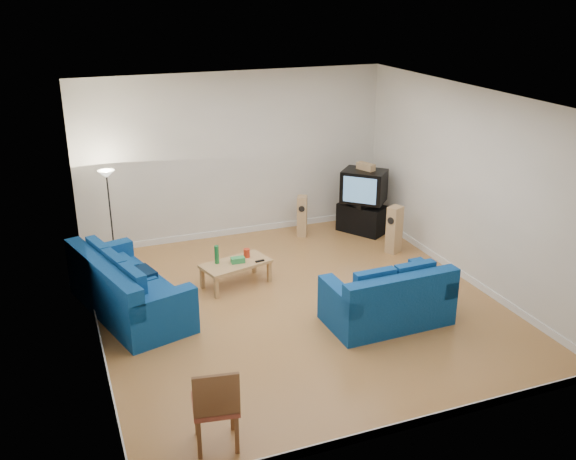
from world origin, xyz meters
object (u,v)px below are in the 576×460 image
object	(u,v)px
sofa_three_seat	(126,292)
sofa_loveseat	(389,302)
tv_stand	(362,218)
coffee_table	(236,265)
television	(364,186)

from	to	relation	value
sofa_three_seat	sofa_loveseat	size ratio (longest dim) A/B	1.44
tv_stand	coffee_table	bearing A→B (deg)	-97.01
sofa_loveseat	tv_stand	distance (m)	3.74
coffee_table	tv_stand	xyz separation A→B (m)	(3.08, 1.45, -0.07)
tv_stand	television	world-z (taller)	television
television	sofa_loveseat	bearing A→B (deg)	-68.27
coffee_table	television	xyz separation A→B (m)	(3.06, 1.40, 0.62)
sofa_three_seat	tv_stand	world-z (taller)	sofa_three_seat
sofa_loveseat	television	world-z (taller)	television
tv_stand	television	bearing A→B (deg)	-53.02
sofa_loveseat	coffee_table	xyz separation A→B (m)	(-1.72, 2.03, 0.02)
sofa_loveseat	coffee_table	world-z (taller)	sofa_loveseat
sofa_three_seat	sofa_loveseat	bearing A→B (deg)	48.45
sofa_three_seat	coffee_table	bearing A→B (deg)	84.41
sofa_loveseat	tv_stand	size ratio (longest dim) A/B	1.95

